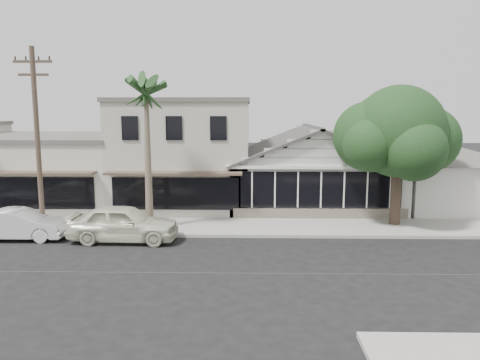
{
  "coord_description": "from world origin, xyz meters",
  "views": [
    {
      "loc": [
        1.09,
        -16.84,
        6.1
      ],
      "look_at": [
        0.62,
        6.0,
        2.64
      ],
      "focal_mm": 35.0,
      "sensor_mm": 36.0,
      "label": 1
    }
  ],
  "objects_px": {
    "car_0": "(123,223)",
    "car_1": "(20,224)",
    "utility_pole": "(37,137)",
    "shade_tree": "(396,134)"
  },
  "relations": [
    {
      "from": "car_0",
      "to": "car_1",
      "type": "bearing_deg",
      "value": 89.46
    },
    {
      "from": "car_0",
      "to": "car_1",
      "type": "height_order",
      "value": "car_0"
    },
    {
      "from": "utility_pole",
      "to": "car_0",
      "type": "xyz_separation_m",
      "value": [
        4.23,
        -0.97,
        -3.92
      ]
    },
    {
      "from": "car_1",
      "to": "shade_tree",
      "type": "height_order",
      "value": "shade_tree"
    },
    {
      "from": "utility_pole",
      "to": "shade_tree",
      "type": "height_order",
      "value": "utility_pole"
    },
    {
      "from": "utility_pole",
      "to": "shade_tree",
      "type": "distance_m",
      "value": 17.8
    },
    {
      "from": "shade_tree",
      "to": "car_1",
      "type": "bearing_deg",
      "value": -170.72
    },
    {
      "from": "car_1",
      "to": "shade_tree",
      "type": "distance_m",
      "value": 19.11
    },
    {
      "from": "utility_pole",
      "to": "car_1",
      "type": "relative_size",
      "value": 2.04
    },
    {
      "from": "car_1",
      "to": "car_0",
      "type": "bearing_deg",
      "value": -93.11
    }
  ]
}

